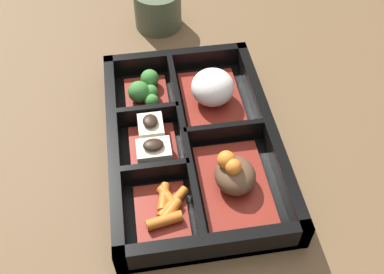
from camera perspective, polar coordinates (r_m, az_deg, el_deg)
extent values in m
plane|color=brown|center=(0.60, 0.00, -1.54)|extent=(3.00, 3.00, 0.00)
cube|color=black|center=(0.60, 0.00, -1.24)|extent=(0.33, 0.22, 0.01)
cube|color=black|center=(0.59, -9.81, -1.42)|extent=(0.33, 0.01, 0.04)
cube|color=black|center=(0.61, 9.49, 0.86)|extent=(0.33, 0.01, 0.04)
cube|color=black|center=(0.70, -2.00, 9.45)|extent=(0.01, 0.22, 0.04)
cube|color=black|center=(0.50, 2.82, -13.81)|extent=(0.01, 0.22, 0.04)
cube|color=black|center=(0.59, -1.05, -0.39)|extent=(0.30, 0.01, 0.04)
cube|color=black|center=(0.62, -5.52, 2.50)|extent=(0.01, 0.08, 0.04)
cube|color=black|center=(0.56, -4.60, -4.77)|extent=(0.01, 0.08, 0.04)
cube|color=black|center=(0.59, 3.97, 0.21)|extent=(0.01, 0.11, 0.04)
cube|color=maroon|center=(0.65, 2.56, 4.59)|extent=(0.13, 0.08, 0.01)
ellipsoid|color=silver|center=(0.63, 2.64, 6.33)|extent=(0.06, 0.06, 0.05)
cube|color=maroon|center=(0.56, 5.34, -6.05)|extent=(0.13, 0.08, 0.01)
ellipsoid|color=brown|center=(0.54, 5.48, -4.85)|extent=(0.05, 0.05, 0.03)
sphere|color=orange|center=(0.53, 4.38, -2.90)|extent=(0.02, 0.02, 0.02)
sphere|color=orange|center=(0.52, 5.26, -3.81)|extent=(0.02, 0.02, 0.02)
cube|color=maroon|center=(0.66, -5.78, 5.15)|extent=(0.08, 0.06, 0.01)
sphere|color=#387A33|center=(0.64, -5.29, 5.67)|extent=(0.02, 0.02, 0.02)
sphere|color=#387A33|center=(0.63, -5.12, 4.55)|extent=(0.02, 0.02, 0.02)
sphere|color=#387A33|center=(0.65, -6.90, 5.83)|extent=(0.02, 0.02, 0.02)
sphere|color=#387A33|center=(0.66, -5.39, 7.41)|extent=(0.03, 0.03, 0.03)
sphere|color=#387A33|center=(0.64, -6.76, 5.72)|extent=(0.03, 0.03, 0.03)
cube|color=maroon|center=(0.59, -4.93, -1.44)|extent=(0.08, 0.06, 0.01)
cube|color=beige|center=(0.59, -5.22, 1.01)|extent=(0.04, 0.03, 0.02)
ellipsoid|color=black|center=(0.58, -5.33, 2.05)|extent=(0.02, 0.02, 0.01)
cube|color=beige|center=(0.57, -4.84, -1.96)|extent=(0.03, 0.04, 0.02)
ellipsoid|color=black|center=(0.56, -4.94, -0.99)|extent=(0.02, 0.03, 0.01)
cube|color=maroon|center=(0.54, -3.89, -9.48)|extent=(0.08, 0.06, 0.01)
cylinder|color=#D1661E|center=(0.53, -2.72, -9.36)|extent=(0.03, 0.03, 0.01)
cylinder|color=#D1661E|center=(0.54, -3.62, -7.66)|extent=(0.04, 0.02, 0.01)
cylinder|color=#D1661E|center=(0.52, -3.54, -10.55)|extent=(0.02, 0.04, 0.01)
cylinder|color=#D1661E|center=(0.53, -2.43, -8.37)|extent=(0.04, 0.04, 0.01)
cylinder|color=#D1661E|center=(0.54, -3.08, -7.61)|extent=(0.03, 0.03, 0.01)
cylinder|color=#424C38|center=(0.80, -4.36, 15.95)|extent=(0.08, 0.08, 0.06)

